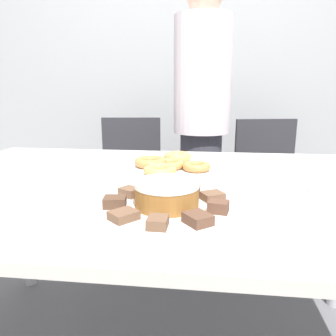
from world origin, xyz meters
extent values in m
cube|color=#A8AAAD|center=(0.00, 1.65, 1.30)|extent=(8.00, 0.05, 2.60)
cube|color=silver|center=(0.00, 0.00, 0.74)|extent=(1.72, 1.09, 0.03)
cylinder|color=silver|center=(-0.80, 0.49, 0.36)|extent=(0.06, 0.06, 0.72)
cylinder|color=#383842|center=(0.12, 0.89, 0.40)|extent=(0.24, 0.24, 0.80)
cylinder|color=silver|center=(0.12, 0.89, 1.12)|extent=(0.33, 0.33, 0.64)
cylinder|color=black|center=(-0.34, 0.94, 0.01)|extent=(0.44, 0.44, 0.01)
cylinder|color=#262626|center=(-0.34, 0.94, 0.21)|extent=(0.06, 0.06, 0.39)
cube|color=#2D2D33|center=(-0.34, 0.94, 0.42)|extent=(0.49, 0.49, 0.04)
cube|color=#2D2D33|center=(-0.36, 1.14, 0.65)|extent=(0.40, 0.08, 0.42)
cylinder|color=black|center=(0.57, 0.94, 0.01)|extent=(0.44, 0.44, 0.01)
cylinder|color=#262626|center=(0.57, 0.94, 0.21)|extent=(0.06, 0.06, 0.39)
cube|color=#2D2D33|center=(0.57, 0.94, 0.42)|extent=(0.52, 0.52, 0.04)
cube|color=#2D2D33|center=(0.53, 1.14, 0.65)|extent=(0.39, 0.11, 0.42)
cylinder|color=white|center=(0.05, -0.26, 0.76)|extent=(0.36, 0.36, 0.01)
cylinder|color=white|center=(0.01, 0.15, 0.76)|extent=(0.40, 0.40, 0.01)
cylinder|color=#9E662D|center=(0.05, -0.26, 0.79)|extent=(0.16, 0.16, 0.05)
cylinder|color=white|center=(0.05, -0.26, 0.82)|extent=(0.16, 0.16, 0.01)
cube|color=brown|center=(0.16, -0.19, 0.77)|extent=(0.07, 0.07, 0.02)
cube|color=brown|center=(0.10, -0.13, 0.77)|extent=(0.07, 0.07, 0.02)
cube|color=brown|center=(0.01, -0.13, 0.78)|extent=(0.06, 0.06, 0.03)
cube|color=brown|center=(-0.06, -0.19, 0.78)|extent=(0.07, 0.06, 0.02)
cube|color=#513828|center=(-0.08, -0.27, 0.78)|extent=(0.06, 0.05, 0.03)
cube|color=brown|center=(-0.04, -0.35, 0.77)|extent=(0.08, 0.08, 0.02)
cube|color=brown|center=(0.04, -0.39, 0.78)|extent=(0.04, 0.05, 0.02)
cube|color=brown|center=(0.13, -0.36, 0.78)|extent=(0.07, 0.08, 0.02)
cube|color=brown|center=(0.18, -0.28, 0.78)|extent=(0.06, 0.05, 0.03)
torus|color=#D18E4C|center=(0.01, 0.15, 0.78)|extent=(0.12, 0.12, 0.03)
torus|color=#C68447|center=(-0.06, 0.17, 0.78)|extent=(0.12, 0.12, 0.03)
torus|color=tan|center=(-0.01, 0.05, 0.78)|extent=(0.11, 0.11, 0.03)
torus|color=#C68447|center=(0.11, 0.13, 0.78)|extent=(0.10, 0.10, 0.03)
torus|color=tan|center=(0.03, 0.27, 0.78)|extent=(0.11, 0.11, 0.04)
camera|label=1|loc=(0.14, -1.03, 1.06)|focal=35.00mm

